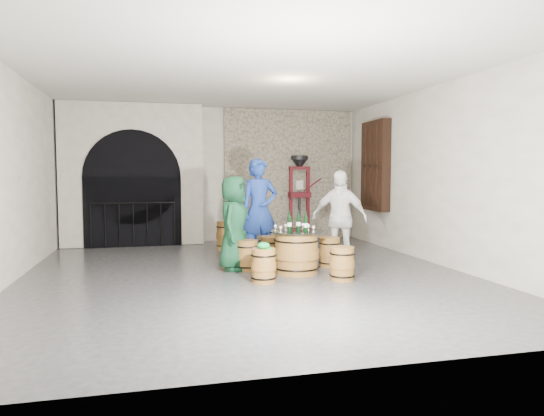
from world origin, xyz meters
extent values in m
plane|color=#313134|center=(0.00, 0.00, 0.00)|extent=(8.00, 8.00, 0.00)
plane|color=beige|center=(0.00, 4.00, 1.60)|extent=(8.00, 0.00, 8.00)
plane|color=beige|center=(0.00, -4.00, 1.60)|extent=(8.00, 0.00, 8.00)
plane|color=beige|center=(-3.50, 0.00, 1.60)|extent=(0.00, 8.00, 8.00)
plane|color=beige|center=(3.50, 0.00, 1.60)|extent=(0.00, 8.00, 8.00)
plane|color=beige|center=(0.00, 0.00, 3.20)|extent=(8.00, 8.00, 0.00)
cube|color=gray|center=(1.80, 3.94, 1.60)|extent=(3.20, 0.12, 3.18)
cube|color=beige|center=(-1.90, 3.75, 1.60)|extent=(3.10, 0.50, 3.18)
cube|color=black|center=(-1.90, 3.48, 0.78)|extent=(2.10, 0.03, 1.55)
cylinder|color=black|center=(-1.90, 3.48, 1.55)|extent=(2.10, 0.03, 2.10)
cylinder|color=black|center=(-1.90, 3.42, 0.98)|extent=(1.79, 0.04, 0.04)
cylinder|color=black|center=(-2.79, 3.42, 0.49)|extent=(0.02, 0.02, 0.98)
cylinder|color=black|center=(-2.50, 3.42, 0.49)|extent=(0.02, 0.02, 0.98)
cylinder|color=black|center=(-2.20, 3.42, 0.49)|extent=(0.02, 0.02, 0.98)
cylinder|color=black|center=(-1.90, 3.42, 0.49)|extent=(0.02, 0.02, 0.98)
cylinder|color=black|center=(-1.60, 3.42, 0.49)|extent=(0.02, 0.02, 0.98)
cylinder|color=black|center=(-1.31, 3.42, 0.49)|extent=(0.02, 0.02, 0.98)
cylinder|color=black|center=(-1.01, 3.42, 0.49)|extent=(0.02, 0.02, 0.98)
cube|color=black|center=(3.39, 2.40, 1.80)|extent=(0.20, 1.10, 2.00)
cube|color=black|center=(3.34, 2.40, 1.80)|extent=(0.06, 0.88, 1.76)
cube|color=black|center=(3.37, 2.40, 1.80)|extent=(0.22, 0.92, 0.06)
cube|color=black|center=(3.37, 2.11, 1.80)|extent=(0.22, 0.06, 1.80)
cube|color=black|center=(3.37, 2.40, 1.80)|extent=(0.22, 0.06, 1.80)
cube|color=black|center=(3.37, 2.69, 1.80)|extent=(0.22, 0.06, 1.80)
cylinder|color=brown|center=(0.81, -0.14, 0.33)|extent=(0.69, 0.69, 0.66)
cylinder|color=brown|center=(0.81, -0.14, 0.33)|extent=(0.74, 0.74, 0.14)
torus|color=black|center=(0.81, -0.14, 0.10)|extent=(0.74, 0.74, 0.02)
torus|color=black|center=(0.81, -0.14, 0.55)|extent=(0.74, 0.74, 0.02)
cylinder|color=brown|center=(0.81, -0.14, 0.67)|extent=(0.71, 0.71, 0.02)
cylinder|color=black|center=(0.81, -0.14, 0.69)|extent=(0.90, 0.90, 0.01)
cylinder|color=brown|center=(0.07, 0.27, 0.25)|extent=(0.35, 0.35, 0.49)
cylinder|color=brown|center=(0.07, 0.27, 0.25)|extent=(0.38, 0.38, 0.11)
torus|color=black|center=(0.07, 0.27, 0.08)|extent=(0.39, 0.39, 0.02)
torus|color=black|center=(0.07, 0.27, 0.42)|extent=(0.39, 0.39, 0.02)
cylinder|color=brown|center=(0.07, 0.27, 0.50)|extent=(0.36, 0.36, 0.02)
cylinder|color=brown|center=(0.57, 0.67, 0.25)|extent=(0.35, 0.35, 0.49)
cylinder|color=brown|center=(0.57, 0.67, 0.25)|extent=(0.38, 0.38, 0.11)
torus|color=black|center=(0.57, 0.67, 0.08)|extent=(0.39, 0.39, 0.02)
torus|color=black|center=(0.57, 0.67, 0.42)|extent=(0.39, 0.39, 0.02)
cylinder|color=brown|center=(0.57, 0.67, 0.50)|extent=(0.36, 0.36, 0.02)
cylinder|color=brown|center=(1.54, 0.29, 0.25)|extent=(0.35, 0.35, 0.49)
cylinder|color=brown|center=(1.54, 0.29, 0.25)|extent=(0.38, 0.38, 0.11)
torus|color=black|center=(1.54, 0.29, 0.08)|extent=(0.39, 0.39, 0.02)
torus|color=black|center=(1.54, 0.29, 0.42)|extent=(0.39, 0.39, 0.02)
cylinder|color=brown|center=(1.54, 0.29, 0.50)|extent=(0.36, 0.36, 0.02)
cylinder|color=brown|center=(1.34, -0.80, 0.25)|extent=(0.35, 0.35, 0.49)
cylinder|color=brown|center=(1.34, -0.80, 0.25)|extent=(0.38, 0.38, 0.11)
torus|color=black|center=(1.34, -0.80, 0.08)|extent=(0.39, 0.39, 0.02)
torus|color=black|center=(1.34, -0.80, 0.42)|extent=(0.39, 0.39, 0.02)
cylinder|color=brown|center=(1.34, -0.80, 0.50)|extent=(0.36, 0.36, 0.02)
cylinder|color=brown|center=(0.14, -0.67, 0.25)|extent=(0.35, 0.35, 0.49)
cylinder|color=brown|center=(0.14, -0.67, 0.25)|extent=(0.38, 0.38, 0.11)
torus|color=black|center=(0.14, -0.67, 0.08)|extent=(0.39, 0.39, 0.02)
torus|color=black|center=(0.14, -0.67, 0.42)|extent=(0.39, 0.39, 0.02)
cylinder|color=brown|center=(0.14, -0.67, 0.50)|extent=(0.36, 0.36, 0.02)
ellipsoid|color=#0D9435|center=(0.14, -0.67, 0.56)|extent=(0.19, 0.19, 0.10)
cylinder|color=#0D9435|center=(0.22, -0.70, 0.52)|extent=(0.12, 0.12, 0.01)
imported|color=#103A21|center=(-0.14, 0.38, 0.79)|extent=(0.78, 0.92, 1.59)
imported|color=navy|center=(0.45, 1.09, 0.95)|extent=(0.73, 0.52, 1.90)
imported|color=white|center=(1.76, 0.42, 0.84)|extent=(1.04, 0.91, 1.68)
cylinder|color=black|center=(0.70, -0.09, 0.81)|extent=(0.07, 0.07, 0.22)
cylinder|color=white|center=(0.70, -0.09, 0.80)|extent=(0.08, 0.08, 0.06)
cone|color=black|center=(0.70, -0.09, 0.93)|extent=(0.07, 0.07, 0.05)
cylinder|color=black|center=(0.70, -0.09, 0.99)|extent=(0.03, 0.03, 0.07)
cylinder|color=black|center=(0.93, -0.27, 0.81)|extent=(0.07, 0.07, 0.22)
cylinder|color=white|center=(0.93, -0.27, 0.80)|extent=(0.08, 0.08, 0.06)
cone|color=black|center=(0.93, -0.27, 0.93)|extent=(0.07, 0.07, 0.05)
cylinder|color=black|center=(0.93, -0.27, 0.99)|extent=(0.03, 0.03, 0.07)
cylinder|color=black|center=(0.87, -0.03, 0.81)|extent=(0.07, 0.07, 0.22)
cylinder|color=white|center=(0.87, -0.03, 0.80)|extent=(0.08, 0.08, 0.06)
cone|color=black|center=(0.87, -0.03, 0.93)|extent=(0.07, 0.07, 0.05)
cylinder|color=black|center=(0.87, -0.03, 0.99)|extent=(0.03, 0.03, 0.07)
cylinder|color=brown|center=(0.06, 2.65, 0.29)|extent=(0.42, 0.42, 0.59)
cylinder|color=brown|center=(0.06, 2.65, 0.29)|extent=(0.45, 0.45, 0.13)
torus|color=black|center=(0.06, 2.65, 0.09)|extent=(0.46, 0.46, 0.02)
torus|color=black|center=(0.06, 2.65, 0.49)|extent=(0.46, 0.46, 0.02)
cylinder|color=brown|center=(0.06, 2.65, 0.60)|extent=(0.43, 0.43, 0.02)
cube|color=#500D17|center=(2.01, 3.70, 0.05)|extent=(0.57, 0.46, 0.11)
cube|color=#500D17|center=(2.01, 3.70, 1.11)|extent=(0.51, 0.33, 0.13)
cube|color=#500D17|center=(2.01, 3.70, 1.76)|extent=(0.51, 0.14, 0.08)
cylinder|color=black|center=(2.01, 3.70, 0.65)|extent=(0.06, 0.06, 1.09)
cylinder|color=black|center=(2.01, 3.70, 2.01)|extent=(0.41, 0.41, 0.10)
cone|color=black|center=(2.01, 3.70, 1.88)|extent=(0.41, 0.41, 0.22)
cube|color=#500D17|center=(1.79, 3.70, 0.93)|extent=(0.08, 0.08, 1.74)
cube|color=#500D17|center=(2.23, 3.70, 0.93)|extent=(0.08, 0.08, 1.74)
cylinder|color=#500D17|center=(2.34, 3.65, 1.36)|extent=(0.47, 0.04, 0.34)
cube|color=silver|center=(2.05, 3.86, 1.35)|extent=(0.18, 0.10, 0.22)
camera|label=1|loc=(-1.40, -7.64, 1.61)|focal=32.00mm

